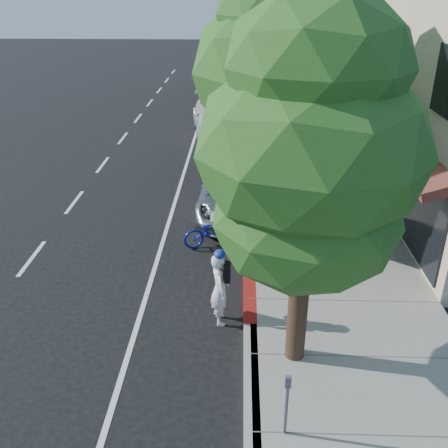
{
  "coord_description": "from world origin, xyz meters",
  "views": [
    {
      "loc": [
        -0.28,
        -10.15,
        7.16
      ],
      "look_at": [
        -0.69,
        1.67,
        1.35
      ],
      "focal_mm": 40.0,
      "sensor_mm": 36.0,
      "label": 1
    }
  ],
  "objects_px": {
    "pedestrian": "(358,183)",
    "street_tree_5": "(259,26)",
    "street_tree_0": "(310,154)",
    "cyclist": "(220,289)",
    "street_tree_1": "(285,74)",
    "white_pickup": "(218,117)",
    "bicycle": "(213,230)",
    "street_tree_4": "(262,34)",
    "dark_sedan": "(236,143)",
    "silver_suv": "(234,191)",
    "street_tree_3": "(266,32)",
    "dark_suv_far": "(214,81)",
    "street_tree_2": "(273,53)"
  },
  "relations": [
    {
      "from": "street_tree_2",
      "to": "white_pickup",
      "type": "relative_size",
      "value": 1.29
    },
    {
      "from": "street_tree_5",
      "to": "bicycle",
      "type": "xyz_separation_m",
      "value": [
        -1.97,
        -25.0,
        -3.71
      ]
    },
    {
      "from": "white_pickup",
      "to": "dark_suv_far",
      "type": "height_order",
      "value": "white_pickup"
    },
    {
      "from": "street_tree_0",
      "to": "street_tree_2",
      "type": "height_order",
      "value": "street_tree_2"
    },
    {
      "from": "silver_suv",
      "to": "white_pickup",
      "type": "relative_size",
      "value": 0.88
    },
    {
      "from": "street_tree_1",
      "to": "street_tree_3",
      "type": "relative_size",
      "value": 0.99
    },
    {
      "from": "street_tree_3",
      "to": "silver_suv",
      "type": "xyz_separation_m",
      "value": [
        -1.4,
        -10.5,
        -4.1
      ]
    },
    {
      "from": "bicycle",
      "to": "pedestrian",
      "type": "distance_m",
      "value": 5.54
    },
    {
      "from": "street_tree_0",
      "to": "dark_sedan",
      "type": "distance_m",
      "value": 13.78
    },
    {
      "from": "street_tree_0",
      "to": "street_tree_2",
      "type": "distance_m",
      "value": 12.0
    },
    {
      "from": "silver_suv",
      "to": "street_tree_3",
      "type": "bearing_deg",
      "value": 81.4
    },
    {
      "from": "white_pickup",
      "to": "dark_suv_far",
      "type": "relative_size",
      "value": 1.3
    },
    {
      "from": "street_tree_3",
      "to": "pedestrian",
      "type": "bearing_deg",
      "value": -74.63
    },
    {
      "from": "pedestrian",
      "to": "street_tree_5",
      "type": "bearing_deg",
      "value": -99.52
    },
    {
      "from": "street_tree_3",
      "to": "cyclist",
      "type": "relative_size",
      "value": 4.55
    },
    {
      "from": "street_tree_0",
      "to": "cyclist",
      "type": "height_order",
      "value": "street_tree_0"
    },
    {
      "from": "street_tree_4",
      "to": "dark_suv_far",
      "type": "bearing_deg",
      "value": 132.71
    },
    {
      "from": "street_tree_0",
      "to": "cyclist",
      "type": "distance_m",
      "value": 4.17
    },
    {
      "from": "street_tree_0",
      "to": "dark_suv_far",
      "type": "relative_size",
      "value": 1.59
    },
    {
      "from": "bicycle",
      "to": "dark_suv_far",
      "type": "height_order",
      "value": "dark_suv_far"
    },
    {
      "from": "street_tree_3",
      "to": "dark_sedan",
      "type": "xyz_separation_m",
      "value": [
        -1.4,
        -4.84,
        -4.13
      ]
    },
    {
      "from": "pedestrian",
      "to": "dark_suv_far",
      "type": "bearing_deg",
      "value": -89.95
    },
    {
      "from": "street_tree_4",
      "to": "dark_sedan",
      "type": "distance_m",
      "value": 11.48
    },
    {
      "from": "street_tree_0",
      "to": "street_tree_2",
      "type": "bearing_deg",
      "value": 90.0
    },
    {
      "from": "street_tree_1",
      "to": "white_pickup",
      "type": "height_order",
      "value": "street_tree_1"
    },
    {
      "from": "pedestrian",
      "to": "street_tree_1",
      "type": "bearing_deg",
      "value": 14.83
    },
    {
      "from": "street_tree_1",
      "to": "street_tree_4",
      "type": "distance_m",
      "value": 18.01
    },
    {
      "from": "dark_sedan",
      "to": "pedestrian",
      "type": "bearing_deg",
      "value": -52.63
    },
    {
      "from": "street_tree_0",
      "to": "street_tree_3",
      "type": "bearing_deg",
      "value": 90.0
    },
    {
      "from": "dark_suv_far",
      "to": "bicycle",
      "type": "bearing_deg",
      "value": -89.52
    },
    {
      "from": "street_tree_2",
      "to": "cyclist",
      "type": "height_order",
      "value": "street_tree_2"
    },
    {
      "from": "white_pickup",
      "to": "pedestrian",
      "type": "height_order",
      "value": "pedestrian"
    },
    {
      "from": "street_tree_0",
      "to": "street_tree_4",
      "type": "bearing_deg",
      "value": 90.0
    },
    {
      "from": "street_tree_5",
      "to": "silver_suv",
      "type": "xyz_separation_m",
      "value": [
        -1.4,
        -22.5,
        -3.47
      ]
    },
    {
      "from": "street_tree_5",
      "to": "bicycle",
      "type": "bearing_deg",
      "value": -94.5
    },
    {
      "from": "street_tree_0",
      "to": "cyclist",
      "type": "relative_size",
      "value": 4.07
    },
    {
      "from": "street_tree_4",
      "to": "silver_suv",
      "type": "height_order",
      "value": "street_tree_4"
    },
    {
      "from": "cyclist",
      "to": "bicycle",
      "type": "relative_size",
      "value": 0.97
    },
    {
      "from": "street_tree_2",
      "to": "dark_sedan",
      "type": "height_order",
      "value": "street_tree_2"
    },
    {
      "from": "street_tree_2",
      "to": "dark_suv_far",
      "type": "height_order",
      "value": "street_tree_2"
    },
    {
      "from": "street_tree_1",
      "to": "dark_suv_far",
      "type": "distance_m",
      "value": 21.96
    },
    {
      "from": "street_tree_1",
      "to": "pedestrian",
      "type": "bearing_deg",
      "value": 31.58
    },
    {
      "from": "bicycle",
      "to": "street_tree_4",
      "type": "bearing_deg",
      "value": -29.1
    },
    {
      "from": "street_tree_0",
      "to": "silver_suv",
      "type": "xyz_separation_m",
      "value": [
        -1.4,
        7.5,
        -3.78
      ]
    },
    {
      "from": "street_tree_0",
      "to": "dark_suv_far",
      "type": "bearing_deg",
      "value": 96.46
    },
    {
      "from": "bicycle",
      "to": "street_tree_2",
      "type": "bearing_deg",
      "value": -38.88
    },
    {
      "from": "street_tree_4",
      "to": "dark_sedan",
      "type": "height_order",
      "value": "street_tree_4"
    },
    {
      "from": "silver_suv",
      "to": "white_pickup",
      "type": "xyz_separation_m",
      "value": [
        -0.97,
        9.5,
        0.13
      ]
    },
    {
      "from": "street_tree_3",
      "to": "street_tree_5",
      "type": "relative_size",
      "value": 1.15
    },
    {
      "from": "street_tree_1",
      "to": "white_pickup",
      "type": "bearing_deg",
      "value": 102.14
    }
  ]
}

